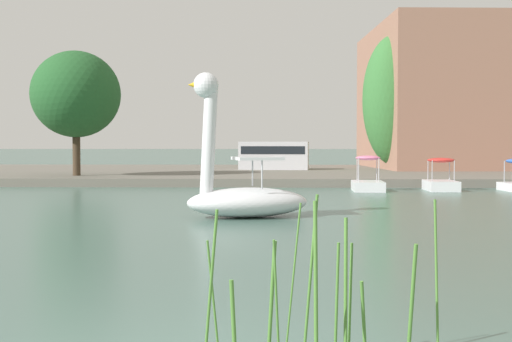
% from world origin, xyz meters
% --- Properties ---
extents(shore_bank_far, '(141.49, 21.64, 0.38)m').
position_xyz_m(shore_bank_far, '(0.00, 35.91, 0.19)').
color(shore_bank_far, '#6B665B').
rests_on(shore_bank_far, ground_plane).
extents(swan_boat, '(3.50, 2.29, 3.80)m').
position_xyz_m(swan_boat, '(-0.20, 12.51, 0.76)').
color(swan_boat, white).
rests_on(swan_boat, ground_plane).
extents(pedal_boat_pink, '(1.33, 2.17, 1.47)m').
position_xyz_m(pedal_boat_pink, '(4.51, 23.02, 0.39)').
color(pedal_boat_pink, white).
rests_on(pedal_boat_pink, ground_plane).
extents(pedal_boat_red, '(1.24, 2.06, 1.37)m').
position_xyz_m(pedal_boat_red, '(7.60, 23.32, 0.41)').
color(pedal_boat_red, white).
rests_on(pedal_boat_red, ground_plane).
extents(tree_willow_overhanging, '(5.36, 5.79, 8.28)m').
position_xyz_m(tree_willow_overhanging, '(7.95, 36.93, 4.65)').
color(tree_willow_overhanging, brown).
rests_on(tree_willow_overhanging, shore_bank_far).
extents(tree_broadleaf_left, '(5.43, 5.98, 6.17)m').
position_xyz_m(tree_broadleaf_left, '(-9.22, 28.24, 4.40)').
color(tree_broadleaf_left, '#423323').
rests_on(tree_broadleaf_left, shore_bank_far).
extents(parked_van, '(4.36, 2.07, 1.71)m').
position_xyz_m(parked_van, '(0.57, 36.75, 1.31)').
color(parked_van, silver).
rests_on(parked_van, shore_bank_far).
extents(reed_clump_foreground, '(2.04, 1.08, 1.54)m').
position_xyz_m(reed_clump_foreground, '(1.05, 0.06, 0.62)').
color(reed_clump_foreground, '#4C7F33').
rests_on(reed_clump_foreground, ground_plane).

